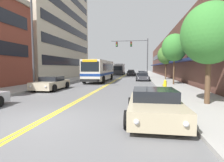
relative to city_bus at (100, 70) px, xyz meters
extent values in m
plane|color=slate|center=(2.01, 17.80, -1.72)|extent=(240.00, 240.00, 0.00)
cube|color=#9E9B96|center=(-5.34, 17.80, -1.65)|extent=(3.71, 106.00, 0.14)
cube|color=#9E9B96|center=(9.37, 17.80, -1.65)|extent=(3.71, 106.00, 0.14)
cube|color=yellow|center=(1.91, 17.80, -1.71)|extent=(0.14, 106.00, 0.01)
cube|color=yellow|center=(2.11, 17.80, -1.71)|extent=(0.14, 106.00, 0.01)
cube|color=beige|center=(-13.44, 7.35, 12.36)|extent=(12.00, 22.74, 28.16)
cube|color=black|center=(-7.40, 7.35, 1.41)|extent=(0.08, 20.92, 1.40)
cube|color=black|center=(-7.40, 7.35, 4.54)|extent=(0.08, 20.92, 1.40)
cube|color=black|center=(-7.40, 7.35, 7.67)|extent=(0.08, 20.92, 1.40)
cube|color=black|center=(-7.40, 7.35, 10.80)|extent=(0.08, 20.92, 1.40)
cube|color=brown|center=(15.47, 17.80, 2.68)|extent=(8.00, 68.00, 8.79)
cube|color=navy|center=(10.92, 17.80, 1.18)|extent=(1.10, 61.20, 0.24)
cube|color=black|center=(11.43, 17.80, 3.73)|extent=(0.08, 61.20, 1.40)
cube|color=silver|center=(0.00, -0.09, -0.03)|extent=(2.46, 10.71, 2.68)
cube|color=navy|center=(0.00, -0.09, -0.56)|extent=(2.48, 10.73, 0.32)
cube|color=black|center=(0.00, 0.44, 0.40)|extent=(2.49, 8.36, 0.97)
cube|color=black|center=(0.00, -5.47, 0.46)|extent=(2.21, 0.04, 1.18)
cube|color=yellow|center=(0.00, -5.48, 1.13)|extent=(1.77, 0.06, 0.28)
cube|color=black|center=(0.00, -5.49, -1.19)|extent=(2.41, 0.08, 0.32)
cylinder|color=black|center=(-1.26, -3.74, -1.22)|extent=(0.30, 1.00, 1.00)
cylinder|color=black|center=(1.26, -3.74, -1.22)|extent=(0.30, 1.00, 1.00)
cylinder|color=black|center=(-1.26, 2.85, -1.22)|extent=(0.30, 1.00, 1.00)
cylinder|color=black|center=(1.26, 2.85, -1.22)|extent=(0.30, 1.00, 1.00)
cube|color=#475675|center=(-2.25, 9.40, -1.25)|extent=(1.75, 4.69, 0.60)
cube|color=black|center=(-2.25, 9.59, -0.70)|extent=(1.51, 2.06, 0.52)
cylinder|color=black|center=(-3.15, 7.95, -1.42)|extent=(0.22, 0.60, 0.60)
cylinder|color=black|center=(-1.35, 7.95, -1.42)|extent=(0.22, 0.60, 0.60)
cylinder|color=black|center=(-3.15, 10.86, -1.42)|extent=(0.22, 0.60, 0.60)
cylinder|color=black|center=(-1.35, 10.86, -1.42)|extent=(0.22, 0.60, 0.60)
sphere|color=silver|center=(-2.86, 7.04, -1.22)|extent=(0.16, 0.16, 0.16)
sphere|color=silver|center=(-1.64, 7.04, -1.22)|extent=(0.16, 0.16, 0.16)
cube|color=red|center=(-2.88, 11.76, -1.22)|extent=(0.18, 0.04, 0.10)
cube|color=red|center=(-1.62, 11.76, -1.22)|extent=(0.18, 0.04, 0.10)
cube|color=beige|center=(-2.27, -10.39, -1.22)|extent=(1.90, 4.26, 0.64)
cube|color=black|center=(-2.27, -10.22, -0.70)|extent=(1.63, 1.87, 0.41)
cylinder|color=black|center=(-3.24, -11.71, -1.39)|extent=(0.22, 0.65, 0.65)
cylinder|color=black|center=(-1.30, -11.71, -1.39)|extent=(0.22, 0.65, 0.65)
cylinder|color=black|center=(-3.24, -9.07, -1.39)|extent=(0.22, 0.65, 0.65)
cylinder|color=black|center=(-1.30, -9.07, -1.39)|extent=(0.22, 0.65, 0.65)
sphere|color=silver|center=(-2.93, -12.54, -1.19)|extent=(0.16, 0.16, 0.16)
sphere|color=silver|center=(-1.60, -12.54, -1.19)|extent=(0.16, 0.16, 0.16)
cube|color=red|center=(-2.95, -8.25, -1.19)|extent=(0.18, 0.04, 0.10)
cube|color=red|center=(-1.58, -8.25, -1.19)|extent=(0.18, 0.04, 0.10)
cube|color=red|center=(-1.73, -16.55, -1.24)|extent=(0.18, 0.04, 0.10)
cube|color=#BCAD89|center=(6.35, -18.36, -1.24)|extent=(1.93, 4.08, 0.61)
cube|color=black|center=(6.35, -18.20, -0.73)|extent=(1.66, 1.80, 0.41)
cylinder|color=black|center=(5.37, -19.63, -1.40)|extent=(0.22, 0.64, 0.64)
cylinder|color=black|center=(7.34, -19.63, -1.40)|extent=(0.22, 0.64, 0.64)
cylinder|color=black|center=(5.37, -17.10, -1.40)|extent=(0.22, 0.64, 0.64)
cylinder|color=black|center=(7.34, -17.10, -1.40)|extent=(0.22, 0.64, 0.64)
sphere|color=silver|center=(5.68, -20.42, -1.21)|extent=(0.16, 0.16, 0.16)
sphere|color=silver|center=(7.03, -20.42, -1.21)|extent=(0.16, 0.16, 0.16)
cube|color=red|center=(5.66, -16.31, -1.21)|extent=(0.18, 0.04, 0.10)
cube|color=red|center=(7.05, -16.31, -1.21)|extent=(0.18, 0.04, 0.10)
cube|color=#38383D|center=(6.30, 2.53, -1.25)|extent=(1.80, 4.22, 0.57)
cube|color=black|center=(6.30, 2.70, -0.73)|extent=(1.55, 1.86, 0.48)
cylinder|color=black|center=(5.37, 1.22, -1.38)|extent=(0.22, 0.69, 0.69)
cylinder|color=black|center=(7.22, 1.22, -1.38)|extent=(0.22, 0.69, 0.69)
cylinder|color=black|center=(5.37, 3.84, -1.38)|extent=(0.22, 0.69, 0.69)
cylinder|color=black|center=(7.22, 3.84, -1.38)|extent=(0.22, 0.69, 0.69)
sphere|color=silver|center=(5.67, 0.40, -1.22)|extent=(0.16, 0.16, 0.16)
sphere|color=silver|center=(6.93, 0.40, -1.22)|extent=(0.16, 0.16, 0.16)
cube|color=red|center=(5.65, 4.65, -1.22)|extent=(0.18, 0.04, 0.10)
cube|color=red|center=(6.95, 4.65, -1.22)|extent=(0.18, 0.04, 0.10)
cube|color=#19234C|center=(6.41, 10.81, -1.21)|extent=(1.91, 4.59, 0.68)
cube|color=black|center=(6.41, 11.00, -0.66)|extent=(1.64, 2.02, 0.43)
cylinder|color=black|center=(5.44, 9.39, -1.42)|extent=(0.22, 0.60, 0.60)
cylinder|color=black|center=(7.39, 9.39, -1.42)|extent=(0.22, 0.60, 0.60)
cylinder|color=black|center=(5.44, 12.24, -1.42)|extent=(0.22, 0.60, 0.60)
cylinder|color=black|center=(7.39, 12.24, -1.42)|extent=(0.22, 0.60, 0.60)
sphere|color=silver|center=(5.74, 8.49, -1.18)|extent=(0.16, 0.16, 0.16)
sphere|color=silver|center=(7.08, 8.49, -1.18)|extent=(0.16, 0.16, 0.16)
cube|color=red|center=(5.73, 13.12, -1.18)|extent=(0.18, 0.04, 0.10)
cube|color=red|center=(7.10, 13.12, -1.18)|extent=(0.18, 0.04, 0.10)
cube|color=white|center=(6.37, 21.05, -1.24)|extent=(1.93, 4.53, 0.58)
cube|color=black|center=(6.37, 21.23, -0.74)|extent=(1.66, 1.99, 0.42)
cylinder|color=black|center=(5.39, 19.65, -1.38)|extent=(0.22, 0.68, 0.68)
cylinder|color=black|center=(7.36, 19.65, -1.38)|extent=(0.22, 0.68, 0.68)
cylinder|color=black|center=(5.39, 22.45, -1.38)|extent=(0.22, 0.68, 0.68)
cylinder|color=black|center=(7.36, 22.45, -1.38)|extent=(0.22, 0.68, 0.68)
sphere|color=silver|center=(5.70, 18.77, -1.21)|extent=(0.16, 0.16, 0.16)
sphere|color=silver|center=(7.05, 18.77, -1.21)|extent=(0.16, 0.16, 0.16)
cube|color=red|center=(5.68, 23.32, -1.21)|extent=(0.18, 0.04, 0.10)
cube|color=red|center=(7.07, 23.32, -1.21)|extent=(0.18, 0.04, 0.10)
cube|color=black|center=(2.58, 37.91, -1.25)|extent=(1.80, 4.51, 0.56)
cube|color=black|center=(2.58, 38.09, -0.73)|extent=(1.55, 1.99, 0.48)
cylinder|color=black|center=(1.65, 36.51, -1.37)|extent=(0.22, 0.69, 0.69)
cylinder|color=black|center=(3.50, 36.51, -1.37)|extent=(0.22, 0.69, 0.69)
cylinder|color=black|center=(1.65, 39.31, -1.37)|extent=(0.22, 0.69, 0.69)
cylinder|color=black|center=(3.50, 39.31, -1.37)|extent=(0.22, 0.69, 0.69)
sphere|color=silver|center=(1.94, 35.63, -1.22)|extent=(0.16, 0.16, 0.16)
sphere|color=silver|center=(3.21, 35.63, -1.22)|extent=(0.16, 0.16, 0.16)
cube|color=red|center=(1.93, 40.18, -1.22)|extent=(0.18, 0.04, 0.10)
cube|color=red|center=(3.22, 40.18, -1.22)|extent=(0.18, 0.04, 0.10)
cube|color=#232328|center=(3.80, 19.64, -1.23)|extent=(1.89, 4.45, 0.59)
cube|color=black|center=(3.80, 19.82, -0.73)|extent=(1.63, 1.96, 0.42)
cylinder|color=black|center=(2.83, 18.26, -1.37)|extent=(0.22, 0.69, 0.69)
cylinder|color=black|center=(4.76, 18.26, -1.37)|extent=(0.22, 0.69, 0.69)
cylinder|color=black|center=(2.83, 21.02, -1.37)|extent=(0.22, 0.69, 0.69)
cylinder|color=black|center=(4.76, 21.02, -1.37)|extent=(0.22, 0.69, 0.69)
sphere|color=silver|center=(3.13, 17.40, -1.20)|extent=(0.16, 0.16, 0.16)
sphere|color=silver|center=(4.46, 17.40, -1.20)|extent=(0.16, 0.16, 0.16)
cube|color=red|center=(3.12, 21.87, -1.20)|extent=(0.18, 0.04, 0.10)
cube|color=red|center=(4.48, 21.87, -1.20)|extent=(0.18, 0.04, 0.10)
cube|color=maroon|center=(3.31, 31.63, -1.19)|extent=(1.87, 4.57, 0.72)
cube|color=black|center=(3.31, 31.81, -0.61)|extent=(1.60, 2.01, 0.43)
cylinder|color=black|center=(2.36, 30.21, -1.41)|extent=(0.22, 0.61, 0.61)
cylinder|color=black|center=(4.27, 30.21, -1.41)|extent=(0.22, 0.61, 0.61)
cylinder|color=black|center=(2.36, 33.04, -1.41)|extent=(0.22, 0.61, 0.61)
cylinder|color=black|center=(4.27, 33.04, -1.41)|extent=(0.22, 0.61, 0.61)
sphere|color=silver|center=(2.66, 29.32, -1.15)|extent=(0.16, 0.16, 0.16)
sphere|color=silver|center=(3.96, 29.32, -1.15)|extent=(0.16, 0.16, 0.16)
cube|color=red|center=(2.64, 33.92, -1.15)|extent=(0.18, 0.04, 0.10)
cube|color=red|center=(3.98, 33.92, -1.15)|extent=(0.18, 0.04, 0.10)
cube|color=#38383D|center=(0.20, 21.16, -0.33)|extent=(2.46, 2.01, 2.27)
cube|color=black|center=(0.20, 20.14, 0.08)|extent=(2.09, 0.04, 1.00)
cube|color=white|center=(0.20, 24.52, -0.05)|extent=(2.51, 4.69, 2.83)
cylinder|color=black|center=(-1.06, 21.16, -1.30)|extent=(0.28, 0.84, 0.84)
cylinder|color=black|center=(1.46, 21.16, -1.30)|extent=(0.28, 0.84, 0.84)
cylinder|color=black|center=(-1.06, 25.92, -1.30)|extent=(0.28, 0.84, 0.84)
cylinder|color=black|center=(1.46, 25.92, -1.30)|extent=(0.28, 0.84, 0.84)
cylinder|color=#47474C|center=(7.21, 7.40, 1.94)|extent=(0.18, 0.18, 7.31)
cylinder|color=#47474C|center=(3.88, 7.40, 5.25)|extent=(6.66, 0.11, 0.11)
cube|color=black|center=(4.22, 7.40, 4.65)|extent=(0.34, 0.26, 0.92)
sphere|color=red|center=(4.22, 7.24, 4.92)|extent=(0.18, 0.18, 0.18)
sphere|color=yellow|center=(4.22, 7.24, 4.65)|extent=(0.18, 0.18, 0.18)
sphere|color=green|center=(4.22, 7.24, 4.37)|extent=(0.18, 0.18, 0.18)
cylinder|color=black|center=(4.22, 7.40, 5.18)|extent=(0.02, 0.02, 0.14)
cube|color=black|center=(1.55, 7.40, 4.65)|extent=(0.34, 0.26, 0.92)
sphere|color=red|center=(1.55, 7.24, 4.92)|extent=(0.18, 0.18, 0.18)
sphere|color=yellow|center=(1.55, 7.24, 4.65)|extent=(0.18, 0.18, 0.18)
sphere|color=green|center=(1.55, 7.24, 4.37)|extent=(0.18, 0.18, 0.18)
cylinder|color=black|center=(1.55, 7.40, 5.18)|extent=(0.02, 0.02, 0.14)
cylinder|color=#47474C|center=(-3.29, -11.47, 2.93)|extent=(0.16, 0.16, 9.29)
cylinder|color=brown|center=(9.32, -15.51, -0.36)|extent=(0.27, 0.27, 2.44)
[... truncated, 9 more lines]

